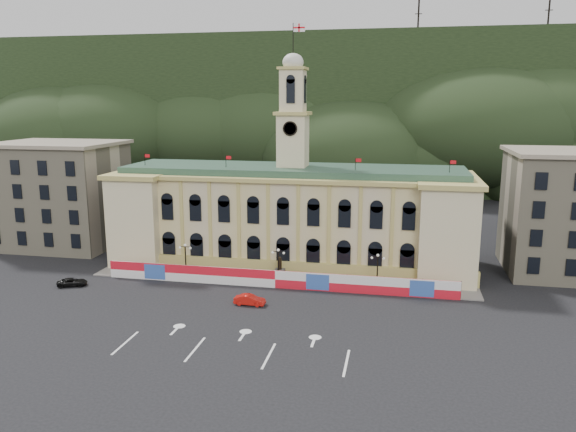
% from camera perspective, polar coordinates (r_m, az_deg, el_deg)
% --- Properties ---
extents(ground, '(260.00, 260.00, 0.00)m').
position_cam_1_polar(ground, '(65.76, -4.21, -11.46)').
color(ground, black).
rests_on(ground, ground).
extents(lane_markings, '(26.00, 10.00, 0.02)m').
position_cam_1_polar(lane_markings, '(61.38, -5.49, -13.24)').
color(lane_markings, white).
rests_on(lane_markings, ground).
extents(hill_ridge, '(230.00, 80.00, 64.00)m').
position_cam_1_polar(hill_ridge, '(181.03, 6.19, 9.64)').
color(hill_ridge, black).
rests_on(hill_ridge, ground).
extents(city_hall, '(56.20, 17.60, 37.10)m').
position_cam_1_polar(city_hall, '(89.21, 0.45, 0.08)').
color(city_hall, '#C8B790').
rests_on(city_hall, ground).
extents(side_building_left, '(21.00, 17.00, 18.60)m').
position_cam_1_polar(side_building_left, '(108.40, -22.14, 2.09)').
color(side_building_left, tan).
rests_on(side_building_left, ground).
extents(hoarding_fence, '(50.00, 0.44, 2.50)m').
position_cam_1_polar(hoarding_fence, '(78.99, -1.25, -6.43)').
color(hoarding_fence, red).
rests_on(hoarding_fence, ground).
extents(pavement, '(56.00, 5.50, 0.16)m').
position_cam_1_polar(pavement, '(81.85, -0.88, -6.63)').
color(pavement, slate).
rests_on(pavement, ground).
extents(statue, '(1.40, 1.40, 3.72)m').
position_cam_1_polar(statue, '(81.75, -0.84, -5.84)').
color(statue, '#595651').
rests_on(statue, ground).
extents(lamp_left, '(1.96, 0.44, 5.15)m').
position_cam_1_polar(lamp_left, '(84.25, -10.37, -4.16)').
color(lamp_left, black).
rests_on(lamp_left, ground).
extents(lamp_center, '(1.96, 0.44, 5.15)m').
position_cam_1_polar(lamp_center, '(80.26, -1.00, -4.77)').
color(lamp_center, black).
rests_on(lamp_center, ground).
extents(lamp_right, '(1.96, 0.44, 5.15)m').
position_cam_1_polar(lamp_right, '(78.59, 9.07, -5.28)').
color(lamp_right, black).
rests_on(lamp_right, ground).
extents(red_sedan, '(1.57, 4.08, 1.33)m').
position_cam_1_polar(red_sedan, '(72.96, -3.91, -8.50)').
color(red_sedan, red).
rests_on(red_sedan, ground).
extents(black_suv, '(4.58, 5.31, 1.13)m').
position_cam_1_polar(black_suv, '(85.52, -21.07, -6.29)').
color(black_suv, black).
rests_on(black_suv, ground).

